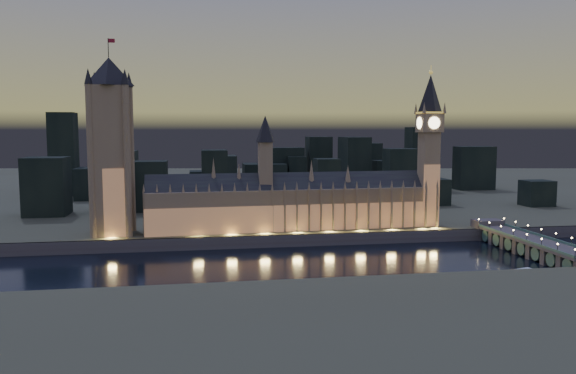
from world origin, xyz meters
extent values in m
plane|color=black|center=(0.00, 0.00, 0.00)|extent=(2000.00, 2000.00, 0.00)
cube|color=#45462F|center=(0.00, 520.00, 4.00)|extent=(2000.00, 960.00, 8.00)
cube|color=#4E4244|center=(0.00, 41.00, 4.00)|extent=(2000.00, 2.50, 8.00)
cube|color=#937455|center=(10.54, 62.00, 22.00)|extent=(200.67, 28.48, 28.00)
cube|color=tan|center=(10.54, 51.75, 17.00)|extent=(200.00, 0.50, 18.00)
cube|color=black|center=(10.54, 62.00, 39.00)|extent=(200.51, 24.75, 16.26)
cube|color=#937455|center=(-9.46, 62.00, 52.00)|extent=(9.00, 9.00, 32.00)
cone|color=black|center=(-9.46, 62.00, 77.00)|extent=(13.00, 13.00, 18.00)
cube|color=#937455|center=(-89.46, 51.40, 22.00)|extent=(1.20, 1.20, 28.00)
cone|color=#937455|center=(-89.46, 52.00, 39.00)|extent=(2.00, 2.00, 6.00)
cube|color=#937455|center=(-81.13, 51.40, 22.00)|extent=(1.20, 1.20, 28.00)
cone|color=#937455|center=(-81.13, 52.00, 39.00)|extent=(2.00, 2.00, 6.00)
cube|color=#937455|center=(-72.79, 51.40, 22.00)|extent=(1.20, 1.20, 28.00)
cone|color=#937455|center=(-72.79, 52.00, 39.00)|extent=(2.00, 2.00, 6.00)
cube|color=#937455|center=(-64.46, 51.40, 22.00)|extent=(1.20, 1.20, 28.00)
cone|color=#937455|center=(-64.46, 52.00, 39.00)|extent=(2.00, 2.00, 6.00)
cube|color=#937455|center=(-56.13, 51.40, 22.00)|extent=(1.20, 1.20, 28.00)
cone|color=#937455|center=(-56.13, 52.00, 39.00)|extent=(2.00, 2.00, 6.00)
cube|color=#937455|center=(-47.79, 51.40, 22.00)|extent=(1.20, 1.20, 28.00)
cone|color=#937455|center=(-47.79, 52.00, 39.00)|extent=(2.00, 2.00, 6.00)
cube|color=#937455|center=(-39.46, 51.40, 22.00)|extent=(1.20, 1.20, 28.00)
cone|color=#937455|center=(-39.46, 52.00, 39.00)|extent=(2.00, 2.00, 6.00)
cube|color=#937455|center=(-31.13, 51.40, 22.00)|extent=(1.20, 1.20, 28.00)
cone|color=#937455|center=(-31.13, 52.00, 39.00)|extent=(2.00, 2.00, 6.00)
cube|color=#937455|center=(-22.79, 51.40, 22.00)|extent=(1.20, 1.20, 28.00)
cone|color=#937455|center=(-22.79, 52.00, 39.00)|extent=(2.00, 2.00, 6.00)
cube|color=#937455|center=(-14.46, 51.40, 22.00)|extent=(1.20, 1.20, 28.00)
cone|color=#937455|center=(-14.46, 52.00, 39.00)|extent=(2.00, 2.00, 6.00)
cube|color=#937455|center=(-6.13, 51.40, 22.00)|extent=(1.20, 1.20, 28.00)
cone|color=#937455|center=(-6.13, 52.00, 39.00)|extent=(2.00, 2.00, 6.00)
cube|color=#937455|center=(2.21, 51.40, 22.00)|extent=(1.20, 1.20, 28.00)
cone|color=#937455|center=(2.21, 52.00, 39.00)|extent=(2.00, 2.00, 6.00)
cube|color=#937455|center=(10.54, 51.40, 22.00)|extent=(1.20, 1.20, 28.00)
cone|color=#937455|center=(10.54, 52.00, 39.00)|extent=(2.00, 2.00, 6.00)
cube|color=#937455|center=(18.87, 51.40, 22.00)|extent=(1.20, 1.20, 28.00)
cone|color=#937455|center=(18.87, 52.00, 39.00)|extent=(2.00, 2.00, 6.00)
cube|color=#937455|center=(27.21, 51.40, 22.00)|extent=(1.20, 1.20, 28.00)
cone|color=#937455|center=(27.21, 52.00, 39.00)|extent=(2.00, 2.00, 6.00)
cube|color=#937455|center=(35.54, 51.40, 22.00)|extent=(1.20, 1.20, 28.00)
cone|color=#937455|center=(35.54, 52.00, 39.00)|extent=(2.00, 2.00, 6.00)
cube|color=#937455|center=(43.87, 51.40, 22.00)|extent=(1.20, 1.20, 28.00)
cone|color=#937455|center=(43.87, 52.00, 39.00)|extent=(2.00, 2.00, 6.00)
cube|color=#937455|center=(52.21, 51.40, 22.00)|extent=(1.20, 1.20, 28.00)
cone|color=#937455|center=(52.21, 52.00, 39.00)|extent=(2.00, 2.00, 6.00)
cube|color=#937455|center=(60.54, 51.40, 22.00)|extent=(1.20, 1.20, 28.00)
cone|color=#937455|center=(60.54, 52.00, 39.00)|extent=(2.00, 2.00, 6.00)
cube|color=#937455|center=(68.87, 51.40, 22.00)|extent=(1.20, 1.20, 28.00)
cone|color=#937455|center=(68.87, 52.00, 39.00)|extent=(2.00, 2.00, 6.00)
cube|color=#937455|center=(77.21, 51.40, 22.00)|extent=(1.20, 1.20, 28.00)
cone|color=#937455|center=(77.21, 52.00, 39.00)|extent=(2.00, 2.00, 6.00)
cube|color=#937455|center=(85.54, 51.40, 22.00)|extent=(1.20, 1.20, 28.00)
cone|color=#937455|center=(85.54, 52.00, 39.00)|extent=(2.00, 2.00, 6.00)
cube|color=#937455|center=(93.87, 51.40, 22.00)|extent=(1.20, 1.20, 28.00)
cone|color=#937455|center=(93.87, 52.00, 39.00)|extent=(2.00, 2.00, 6.00)
cube|color=#937455|center=(102.21, 51.40, 22.00)|extent=(1.20, 1.20, 28.00)
cone|color=#937455|center=(102.21, 52.00, 39.00)|extent=(2.00, 2.00, 6.00)
cube|color=#937455|center=(110.54, 51.40, 22.00)|extent=(1.20, 1.20, 28.00)
cone|color=#937455|center=(110.54, 52.00, 39.00)|extent=(2.00, 2.00, 6.00)
cone|color=#937455|center=(-44.46, 62.00, 49.00)|extent=(4.40, 4.40, 18.00)
cone|color=#937455|center=(-27.46, 62.00, 47.00)|extent=(4.40, 4.40, 14.00)
cone|color=#937455|center=(22.54, 62.00, 48.00)|extent=(4.40, 4.40, 16.00)
cone|color=#937455|center=(48.54, 62.00, 46.00)|extent=(4.40, 4.40, 12.00)
cube|color=#937455|center=(-110.00, 62.00, 56.22)|extent=(23.91, 23.91, 96.45)
cube|color=tan|center=(-110.00, 50.80, 30.00)|extent=(22.00, 0.50, 44.00)
cone|color=black|center=(-110.00, 62.00, 113.45)|extent=(31.68, 31.68, 18.00)
cylinder|color=black|center=(-110.00, 62.00, 128.45)|extent=(0.50, 0.50, 12.00)
cube|color=#A3192C|center=(-107.80, 62.00, 132.95)|extent=(4.00, 0.15, 2.50)
cylinder|color=#937455|center=(-121.00, 51.00, 56.22)|extent=(4.40, 4.40, 96.45)
cone|color=black|center=(-121.00, 51.00, 109.45)|extent=(5.20, 5.20, 10.00)
cylinder|color=#937455|center=(-121.00, 73.00, 56.22)|extent=(4.40, 4.40, 96.45)
cone|color=black|center=(-121.00, 73.00, 109.45)|extent=(5.20, 5.20, 10.00)
cylinder|color=#937455|center=(-99.00, 51.00, 56.22)|extent=(4.40, 4.40, 96.45)
cone|color=black|center=(-99.00, 51.00, 109.45)|extent=(5.20, 5.20, 10.00)
cylinder|color=#937455|center=(-99.00, 73.00, 56.22)|extent=(4.40, 4.40, 96.45)
cone|color=black|center=(-99.00, 73.00, 109.45)|extent=(5.20, 5.20, 10.00)
cube|color=#937455|center=(108.00, 62.00, 41.34)|extent=(12.28, 12.28, 66.67)
cube|color=tan|center=(108.00, 55.80, 30.00)|extent=(12.00, 0.50, 44.00)
cube|color=#937455|center=(108.00, 62.00, 81.24)|extent=(15.00, 15.00, 13.13)
cube|color=#F2C64C|center=(108.00, 62.00, 88.40)|extent=(15.75, 15.75, 1.20)
cone|color=black|center=(108.00, 62.00, 102.00)|extent=(18.00, 18.00, 26.00)
sphere|color=#F2C64C|center=(108.00, 62.00, 116.50)|extent=(2.80, 2.80, 2.80)
cylinder|color=#F2C64C|center=(108.00, 62.00, 119.00)|extent=(0.40, 0.40, 5.00)
cylinder|color=#FFF2BF|center=(108.00, 54.25, 81.24)|extent=(8.40, 0.50, 8.40)
cylinder|color=#FFF2BF|center=(108.00, 69.75, 81.24)|extent=(8.40, 0.50, 8.40)
cylinder|color=#FFF2BF|center=(100.25, 62.00, 81.24)|extent=(0.50, 8.40, 8.40)
cylinder|color=#FFF2BF|center=(115.75, 62.00, 81.24)|extent=(0.50, 8.40, 8.40)
cone|color=#937455|center=(100.50, 54.50, 91.80)|extent=(2.60, 2.60, 8.00)
cone|color=#937455|center=(100.50, 69.50, 91.80)|extent=(2.60, 2.60, 8.00)
cone|color=#937455|center=(115.50, 54.50, 91.80)|extent=(2.60, 2.60, 8.00)
cone|color=#937455|center=(115.50, 69.50, 91.80)|extent=(2.60, 2.60, 8.00)
cube|color=#4E4244|center=(145.59, -10.00, 9.50)|extent=(19.63, 100.00, 1.60)
cube|color=#365D52|center=(136.17, -10.00, 10.90)|extent=(0.80, 100.00, 1.60)
cube|color=#365D52|center=(155.00, -10.00, 10.90)|extent=(0.80, 100.00, 1.60)
cube|color=#4E4244|center=(145.59, 45.00, 8.75)|extent=(19.63, 12.00, 9.50)
cylinder|color=black|center=(136.17, -60.00, 12.70)|extent=(0.30, 0.30, 4.40)
sphere|color=#FFD88C|center=(136.17, -60.00, 15.00)|extent=(1.00, 1.00, 1.00)
cube|color=#4E4244|center=(145.59, -45.71, 4.35)|extent=(17.67, 4.00, 9.50)
cylinder|color=black|center=(136.17, -45.71, 12.70)|extent=(0.30, 0.30, 4.40)
sphere|color=#FFD88C|center=(136.17, -45.71, 15.00)|extent=(1.00, 1.00, 1.00)
cube|color=#4E4244|center=(145.59, -31.43, 4.35)|extent=(17.67, 4.00, 9.50)
cylinder|color=black|center=(136.17, -31.43, 12.70)|extent=(0.30, 0.30, 4.40)
sphere|color=#FFD88C|center=(136.17, -31.43, 15.00)|extent=(1.00, 1.00, 1.00)
cylinder|color=black|center=(155.00, -31.43, 12.70)|extent=(0.30, 0.30, 4.40)
sphere|color=#FFD88C|center=(155.00, -31.43, 15.00)|extent=(1.00, 1.00, 1.00)
cube|color=#4E4244|center=(145.59, -17.14, 4.35)|extent=(17.67, 4.00, 9.50)
cylinder|color=black|center=(136.17, -17.14, 12.70)|extent=(0.30, 0.30, 4.40)
sphere|color=#FFD88C|center=(136.17, -17.14, 15.00)|extent=(1.00, 1.00, 1.00)
cylinder|color=black|center=(155.00, -17.14, 12.70)|extent=(0.30, 0.30, 4.40)
sphere|color=#FFD88C|center=(155.00, -17.14, 15.00)|extent=(1.00, 1.00, 1.00)
cube|color=#4E4244|center=(145.59, -2.86, 4.35)|extent=(17.67, 4.00, 9.50)
cylinder|color=black|center=(136.17, -2.86, 12.70)|extent=(0.30, 0.30, 4.40)
sphere|color=#FFD88C|center=(136.17, -2.86, 15.00)|extent=(1.00, 1.00, 1.00)
cylinder|color=black|center=(155.00, -2.86, 12.70)|extent=(0.30, 0.30, 4.40)
sphere|color=#FFD88C|center=(155.00, -2.86, 15.00)|extent=(1.00, 1.00, 1.00)
cube|color=#4E4244|center=(145.59, 11.43, 4.35)|extent=(17.67, 4.00, 9.50)
cylinder|color=black|center=(136.17, 11.43, 12.70)|extent=(0.30, 0.30, 4.40)
sphere|color=#FFD88C|center=(136.17, 11.43, 15.00)|extent=(1.00, 1.00, 1.00)
cylinder|color=black|center=(155.00, 11.43, 12.70)|extent=(0.30, 0.30, 4.40)
sphere|color=#FFD88C|center=(155.00, 11.43, 15.00)|extent=(1.00, 1.00, 1.00)
cube|color=#4E4244|center=(145.59, 25.71, 4.35)|extent=(17.67, 4.00, 9.50)
cylinder|color=black|center=(136.17, 25.71, 12.70)|extent=(0.30, 0.30, 4.40)
sphere|color=#FFD88C|center=(136.17, 25.71, 15.00)|extent=(1.00, 1.00, 1.00)
cylinder|color=black|center=(155.00, 25.71, 12.70)|extent=(0.30, 0.30, 4.40)
sphere|color=#FFD88C|center=(155.00, 25.71, 15.00)|extent=(1.00, 1.00, 1.00)
cube|color=#4E4244|center=(145.59, 40.00, 4.35)|extent=(17.67, 4.00, 9.50)
cylinder|color=black|center=(136.17, 40.00, 12.70)|extent=(0.30, 0.30, 4.40)
sphere|color=#FFD88C|center=(136.17, 40.00, 15.00)|extent=(1.00, 1.00, 1.00)
cylinder|color=black|center=(155.00, 40.00, 12.70)|extent=(0.30, 0.30, 4.40)
sphere|color=#FFD88C|center=(155.00, 40.00, 15.00)|extent=(1.00, 1.00, 1.00)
cylinder|color=#365D52|center=(145.59, -38.57, 4.70)|extent=(17.28, 8.00, 8.00)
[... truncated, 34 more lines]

